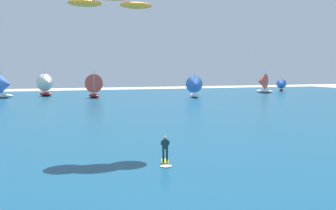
# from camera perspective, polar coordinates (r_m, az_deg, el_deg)

# --- Properties ---
(ocean) EXTENTS (160.00, 90.00, 0.10)m
(ocean) POSITION_cam_1_polar(r_m,az_deg,el_deg) (55.90, -10.17, -0.07)
(ocean) COLOR navy
(ocean) RESTS_ON ground
(kitesurfer) EXTENTS (1.04, 2.03, 1.67)m
(kitesurfer) POSITION_cam_1_polar(r_m,az_deg,el_deg) (20.69, -0.46, -8.30)
(kitesurfer) COLOR yellow
(kitesurfer) RESTS_ON ocean
(kite) EXTENTS (6.14, 2.35, 0.91)m
(kite) POSITION_cam_1_polar(r_m,az_deg,el_deg) (25.41, -9.75, 17.08)
(kite) COLOR orange
(sailboat_heeled_over) EXTENTS (3.13, 3.40, 3.78)m
(sailboat_heeled_over) POSITION_cam_1_polar(r_m,az_deg,el_deg) (97.63, 18.84, 3.27)
(sailboat_heeled_over) COLOR maroon
(sailboat_heeled_over) RESTS_ON ocean
(sailboat_mid_left) EXTENTS (4.73, 4.14, 5.32)m
(sailboat_mid_left) POSITION_cam_1_polar(r_m,az_deg,el_deg) (77.10, -26.11, 2.89)
(sailboat_mid_left) COLOR silver
(sailboat_mid_left) RESTS_ON ocean
(sailboat_trailing) EXTENTS (4.53, 5.04, 5.61)m
(sailboat_trailing) POSITION_cam_1_polar(r_m,az_deg,el_deg) (79.06, -20.03, 3.29)
(sailboat_trailing) COLOR maroon
(sailboat_trailing) RESTS_ON ocean
(sailboat_far_right) EXTENTS (4.33, 4.95, 5.58)m
(sailboat_far_right) POSITION_cam_1_polar(r_m,az_deg,el_deg) (72.45, -12.78, 3.29)
(sailboat_far_right) COLOR maroon
(sailboat_far_right) RESTS_ON ocean
(sailboat_outermost) EXTENTS (3.87, 4.52, 5.20)m
(sailboat_outermost) POSITION_cam_1_polar(r_m,az_deg,el_deg) (70.31, 4.68, 3.20)
(sailboat_outermost) COLOR white
(sailboat_outermost) RESTS_ON ocean
(sailboat_far_left) EXTENTS (4.55, 4.90, 5.44)m
(sailboat_far_left) POSITION_cam_1_polar(r_m,az_deg,el_deg) (88.92, 15.81, 3.63)
(sailboat_far_left) COLOR white
(sailboat_far_left) RESTS_ON ocean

